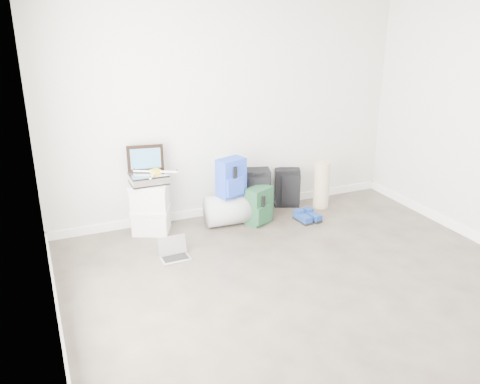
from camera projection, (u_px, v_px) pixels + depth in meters
name	position (u px, v px, depth m)	size (l,w,h in m)	color
ground	(336.00, 312.00, 4.44)	(5.00, 5.00, 0.00)	#342A25
room_envelope	(349.00, 117.00, 3.85)	(4.52, 5.02, 2.71)	silver
boxes_stack	(151.00, 208.00, 5.89)	(0.53, 0.49, 0.61)	silver
briefcase	(149.00, 179.00, 5.76)	(0.41, 0.30, 0.12)	#B2B2B7
painting	(145.00, 158.00, 5.77)	(0.41, 0.09, 0.31)	black
drone	(155.00, 171.00, 5.75)	(0.46, 0.46, 0.05)	yellow
duffel_bag	(231.00, 209.00, 6.16)	(0.37, 0.37, 0.61)	#919399
blue_backpack	(231.00, 178.00, 5.99)	(0.37, 0.32, 0.46)	#1A30A9
large_suitcase	(254.00, 193.00, 6.36)	(0.44, 0.34, 0.61)	black
green_backpack	(259.00, 206.00, 6.16)	(0.38, 0.35, 0.46)	#13351F
carry_on	(287.00, 188.00, 6.68)	(0.37, 0.32, 0.51)	black
shoes	(307.00, 217.00, 6.28)	(0.29, 0.30, 0.09)	black
rolled_rug	(322.00, 185.00, 6.63)	(0.20, 0.20, 0.62)	tan
laptop	(174.00, 253.00, 5.38)	(0.31, 0.23, 0.22)	#B6B6BB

